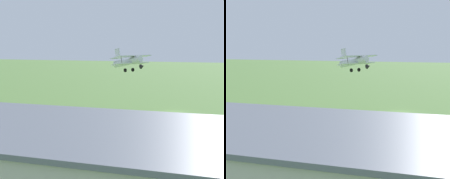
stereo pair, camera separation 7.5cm
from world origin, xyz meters
The scene contains 4 objects.
ground_plane centered at (0.00, 0.00, 0.00)m, with size 400.00×400.00×0.00m, color #608C42.
hangar centered at (4.63, 37.16, 2.83)m, with size 38.25×16.64×5.65m.
biplane centered at (7.40, 3.72, 8.99)m, with size 6.89×8.03×4.05m.
person_crossing_taxiway centered at (19.26, 20.59, 0.88)m, with size 0.45×0.45×1.76m.
Camera 1 is at (-10.24, 59.21, 11.44)m, focal length 54.78 mm.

